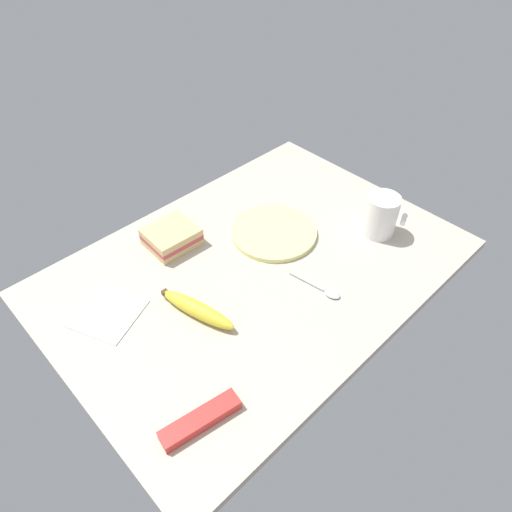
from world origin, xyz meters
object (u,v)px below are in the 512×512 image
Objects in this scene: sandwich_main at (172,237)px; paper_napkin at (108,313)px; banana at (197,309)px; snack_bar at (201,420)px; plate_of_food at (274,232)px; spoon at (322,289)px; coffee_mug_black at (381,215)px.

paper_napkin is (22.16, 8.03, -2.05)cm from sandwich_main.
snack_bar is (14.08, 18.31, -0.66)cm from banana.
paper_napkin is (41.84, -6.04, -0.45)cm from plate_of_food.
snack_bar is 1.17× the size of paper_napkin.
snack_bar is at bearing 52.45° from banana.
banana reaches higher than plate_of_food.
sandwich_main is 23.66cm from paper_napkin.
sandwich_main is at bearing -67.48° from spoon.
sandwich_main reaches higher than plate_of_food.
paper_napkin is at bearing -35.59° from spoon.
spoon is 37.67cm from snack_bar.
spoon is at bearing -162.39° from snack_bar.
spoon is (-23.23, 13.12, -1.28)cm from banana.
coffee_mug_black is 64.76cm from paper_napkin.
plate_of_food is 2.01× the size of coffee_mug_black.
sandwich_main is 0.95× the size of paper_napkin.
plate_of_food is at bearing 171.78° from paper_napkin.
coffee_mug_black is 0.89× the size of sandwich_main.
sandwich_main is 45.54cm from snack_bar.
banana is at bearing -12.10° from coffee_mug_black.
spoon is (5.60, 19.89, -0.22)cm from plate_of_food.
spoon is at bearing 7.05° from coffee_mug_black.
spoon is 44.57cm from paper_napkin.
spoon is (24.10, 2.98, -4.88)cm from coffee_mug_black.
banana is (47.32, -10.14, -3.60)cm from coffee_mug_black.
coffee_mug_black reaches higher than sandwich_main.
banana is at bearing -117.86° from snack_bar.
sandwich_main reaches higher than paper_napkin.
banana is 1.26× the size of snack_bar.
coffee_mug_black reaches higher than plate_of_food.
snack_bar is at bearing 88.05° from paper_napkin.
spoon is at bearing 112.52° from sandwich_main.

